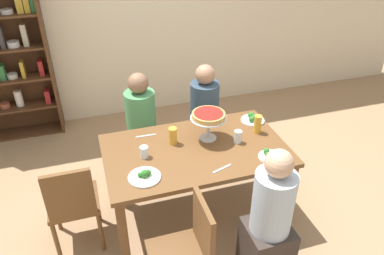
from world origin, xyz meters
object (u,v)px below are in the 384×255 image
object	(u,v)px
diner_far_right	(204,122)
chair_near_left	(188,249)
diner_near_right	(270,224)
salad_plate_far_diner	(270,155)
beer_glass_amber_short	(258,124)
cutlery_knife_near	(206,122)
water_glass_clear_far	(144,152)
deep_dish_pizza_stand	(208,117)
chair_head_west	(73,203)
diner_far_left	(142,133)
cutlery_fork_far	(146,136)
beer_glass_amber_tall	(173,136)
dining_table	(195,157)
salad_plate_near_diner	(145,176)
cutlery_fork_near	(222,169)
salad_plate_spare	(252,119)
water_glass_clear_near	(238,137)

from	to	relation	value
diner_far_right	chair_near_left	size ratio (longest dim) A/B	1.32
diner_near_right	salad_plate_far_diner	xyz separation A→B (m)	(0.20, 0.45, 0.27)
diner_near_right	beer_glass_amber_short	bearing A→B (deg)	-18.17
cutlery_knife_near	salad_plate_far_diner	bearing A→B (deg)	132.25
diner_far_right	water_glass_clear_far	distance (m)	1.13
deep_dish_pizza_stand	beer_glass_amber_short	distance (m)	0.48
chair_head_west	cutlery_knife_near	xyz separation A→B (m)	(1.28, 0.45, 0.26)
diner_near_right	chair_head_west	distance (m)	1.54
diner_far_left	beer_glass_amber_short	xyz separation A→B (m)	(0.93, -0.69, 0.33)
cutlery_fork_far	beer_glass_amber_tall	bearing A→B (deg)	139.58
dining_table	beer_glass_amber_short	size ratio (longest dim) A/B	9.06
salad_plate_far_diner	beer_glass_amber_short	xyz separation A→B (m)	(0.07, 0.38, 0.06)
dining_table	salad_plate_near_diner	distance (m)	0.56
water_glass_clear_far	diner_far_left	bearing A→B (deg)	81.83
diner_near_right	beer_glass_amber_short	world-z (taller)	diner_near_right
diner_near_right	salad_plate_far_diner	distance (m)	0.56
salad_plate_far_diner	beer_glass_amber_tall	size ratio (longest dim) A/B	1.33
diner_near_right	water_glass_clear_far	world-z (taller)	diner_near_right
chair_near_left	cutlery_fork_near	xyz separation A→B (m)	(0.42, 0.46, 0.26)
cutlery_knife_near	water_glass_clear_far	bearing A→B (deg)	46.88
cutlery_fork_near	salad_plate_far_diner	bearing A→B (deg)	-15.63
cutlery_fork_near	diner_far_right	bearing A→B (deg)	59.27
dining_table	chair_near_left	xyz separation A→B (m)	(-0.31, -0.78, -0.16)
dining_table	chair_near_left	bearing A→B (deg)	-111.36
salad_plate_far_diner	cutlery_knife_near	distance (m)	0.75
diner_far_left	cutlery_knife_near	world-z (taller)	diner_far_left
salad_plate_near_diner	chair_head_west	bearing A→B (deg)	162.50
diner_far_left	beer_glass_amber_tall	xyz separation A→B (m)	(0.17, -0.63, 0.32)
dining_table	beer_glass_amber_tall	size ratio (longest dim) A/B	10.10
diner_far_right	salad_plate_near_diner	size ratio (longest dim) A/B	4.60
dining_table	diner_far_right	size ratio (longest dim) A/B	1.34
salad_plate_spare	cutlery_fork_far	distance (m)	1.02
beer_glass_amber_tall	water_glass_clear_far	size ratio (longest dim) A/B	1.54
diner_far_left	salad_plate_far_diner	distance (m)	1.40
chair_near_left	cutlery_fork_far	xyz separation A→B (m)	(-0.06, 1.10, 0.26)
beer_glass_amber_short	cutlery_fork_far	bearing A→B (deg)	166.12
chair_near_left	beer_glass_amber_tall	bearing A→B (deg)	-9.06
deep_dish_pizza_stand	salad_plate_near_diner	xyz separation A→B (m)	(-0.64, -0.37, -0.20)
diner_far_right	water_glass_clear_far	size ratio (longest dim) A/B	11.62
diner_near_right	chair_head_west	bearing A→B (deg)	64.03
chair_near_left	beer_glass_amber_tall	distance (m)	0.99
diner_far_left	diner_near_right	bearing A→B (deg)	23.63
chair_near_left	beer_glass_amber_tall	xyz separation A→B (m)	(0.15, 0.92, 0.33)
beer_glass_amber_tall	deep_dish_pizza_stand	bearing A→B (deg)	-3.38
chair_near_left	cutlery_fork_near	distance (m)	0.67
salad_plate_far_diner	salad_plate_spare	size ratio (longest dim) A/B	0.91
cutlery_knife_near	beer_glass_amber_tall	bearing A→B (deg)	50.21
diner_near_right	salad_plate_near_diner	size ratio (longest dim) A/B	4.60
beer_glass_amber_tall	cutlery_knife_near	bearing A→B (deg)	32.25
water_glass_clear_near	deep_dish_pizza_stand	bearing A→B (deg)	149.16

